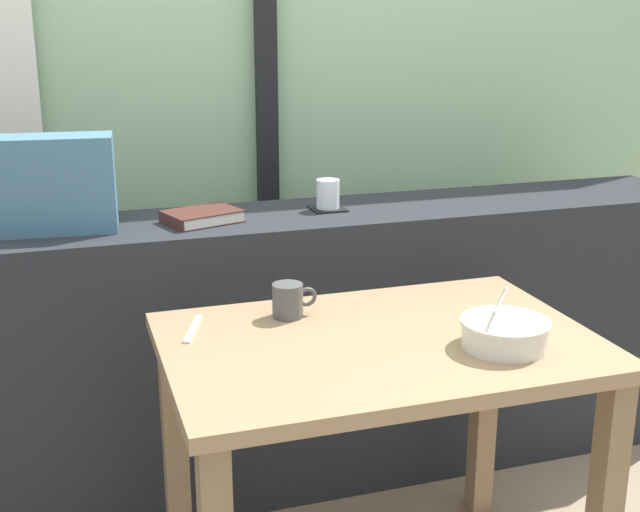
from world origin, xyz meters
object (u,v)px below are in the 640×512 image
(breakfast_table, at_px, (378,388))
(throw_pillow, at_px, (54,184))
(ceramic_mug, at_px, (289,300))
(juice_glass, at_px, (328,196))
(soup_bowl, at_px, (505,333))
(closed_book, at_px, (202,216))
(fork_utensil, at_px, (193,329))
(coaster_square, at_px, (328,209))

(breakfast_table, relative_size, throw_pillow, 3.10)
(breakfast_table, height_order, ceramic_mug, ceramic_mug)
(juice_glass, bearing_deg, soup_bowl, -79.07)
(breakfast_table, height_order, closed_book, closed_book)
(breakfast_table, distance_m, fork_utensil, 0.46)
(ceramic_mug, bearing_deg, coaster_square, 61.30)
(juice_glass, distance_m, closed_book, 0.39)
(coaster_square, xyz_separation_m, juice_glass, (0.00, 0.00, 0.04))
(closed_book, relative_size, fork_utensil, 1.39)
(fork_utensil, bearing_deg, soup_bowl, -6.58)
(throw_pillow, bearing_deg, fork_utensil, -58.71)
(breakfast_table, bearing_deg, throw_pillow, 136.42)
(breakfast_table, distance_m, coaster_square, 0.73)
(breakfast_table, distance_m, soup_bowl, 0.32)
(ceramic_mug, bearing_deg, closed_book, 107.42)
(breakfast_table, xyz_separation_m, coaster_square, (0.09, 0.67, 0.27))
(fork_utensil, bearing_deg, throw_pillow, 140.59)
(breakfast_table, bearing_deg, juice_glass, 81.96)
(juice_glass, relative_size, fork_utensil, 0.51)
(breakfast_table, bearing_deg, fork_utensil, 155.29)
(juice_glass, relative_size, throw_pillow, 0.27)
(soup_bowl, bearing_deg, closed_book, 125.55)
(juice_glass, relative_size, soup_bowl, 0.43)
(juice_glass, relative_size, closed_book, 0.37)
(soup_bowl, relative_size, fork_utensil, 1.18)
(coaster_square, xyz_separation_m, fork_utensil, (-0.50, -0.48, -0.15))
(breakfast_table, height_order, fork_utensil, fork_utensil)
(closed_book, distance_m, soup_bowl, 0.94)
(juice_glass, distance_m, throw_pillow, 0.78)
(coaster_square, bearing_deg, soup_bowl, -79.07)
(closed_book, relative_size, throw_pillow, 0.74)
(breakfast_table, relative_size, ceramic_mug, 8.77)
(soup_bowl, height_order, ceramic_mug, soup_bowl)
(coaster_square, distance_m, closed_book, 0.39)
(throw_pillow, height_order, ceramic_mug, throw_pillow)
(juice_glass, height_order, soup_bowl, juice_glass)
(breakfast_table, distance_m, juice_glass, 0.74)
(throw_pillow, height_order, soup_bowl, throw_pillow)
(throw_pillow, bearing_deg, juice_glass, 1.06)
(juice_glass, height_order, fork_utensil, juice_glass)
(closed_book, xyz_separation_m, throw_pillow, (-0.39, 0.02, 0.11))
(breakfast_table, bearing_deg, closed_book, 115.10)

